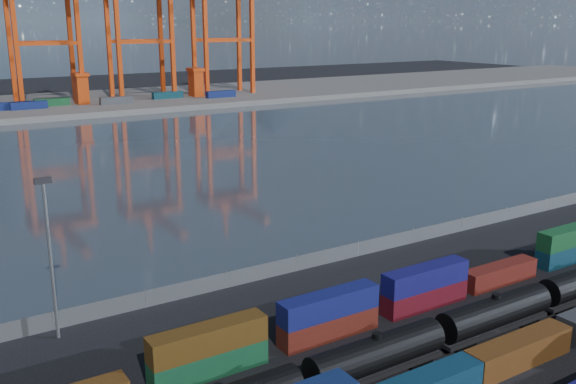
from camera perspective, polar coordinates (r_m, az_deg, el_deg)
ground at (r=63.24m, az=15.29°, el=-14.82°), size 700.00×700.00×0.00m
harbor_water at (r=150.19m, az=-15.58°, el=2.53°), size 700.00×700.00×0.00m
far_quay at (r=251.21m, az=-22.83°, el=6.95°), size 700.00×70.00×2.00m
container_row_north at (r=70.35m, az=9.16°, el=-9.56°), size 139.78×2.25×4.80m
tanker_string at (r=63.79m, az=13.29°, el=-12.15°), size 122.90×3.09×4.43m
waterfront_fence at (r=82.04m, az=0.76°, el=-6.39°), size 160.12×0.12×2.20m
yard_light_mast at (r=66.59m, az=-20.42°, el=-4.91°), size 1.60×0.40×16.60m
straddle_carriers at (r=240.26m, az=-23.15°, el=8.25°), size 140.00×7.00×11.10m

